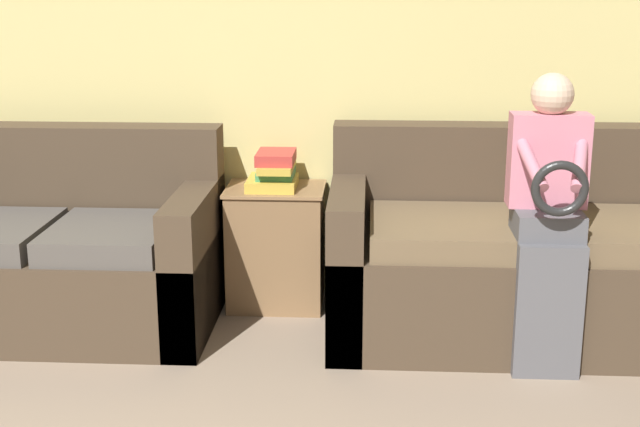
# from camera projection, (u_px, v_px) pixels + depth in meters

# --- Properties ---
(wall_back) EXTENTS (7.85, 0.06, 2.55)m
(wall_back) POSITION_uv_depth(u_px,v_px,m) (227.00, 49.00, 4.51)
(wall_back) COLOR #DBCC7F
(wall_back) RESTS_ON ground_plane
(couch_main) EXTENTS (1.95, 0.91, 0.94)m
(couch_main) POSITION_uv_depth(u_px,v_px,m) (539.00, 262.00, 4.17)
(couch_main) COLOR #473828
(couch_main) RESTS_ON ground_plane
(couch_side) EXTENTS (1.46, 0.86, 0.92)m
(couch_side) POSITION_uv_depth(u_px,v_px,m) (63.00, 257.00, 4.27)
(couch_side) COLOR #473828
(couch_side) RESTS_ON ground_plane
(child_left_seated) EXTENTS (0.33, 0.38, 1.25)m
(child_left_seated) POSITION_uv_depth(u_px,v_px,m) (549.00, 211.00, 3.72)
(child_left_seated) COLOR #56565B
(child_left_seated) RESTS_ON ground_plane
(side_shelf) EXTENTS (0.49, 0.39, 0.62)m
(side_shelf) POSITION_uv_depth(u_px,v_px,m) (276.00, 245.00, 4.51)
(side_shelf) COLOR olive
(side_shelf) RESTS_ON ground_plane
(book_stack) EXTENTS (0.24, 0.32, 0.18)m
(book_stack) POSITION_uv_depth(u_px,v_px,m) (275.00, 171.00, 4.41)
(book_stack) COLOR gold
(book_stack) RESTS_ON side_shelf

